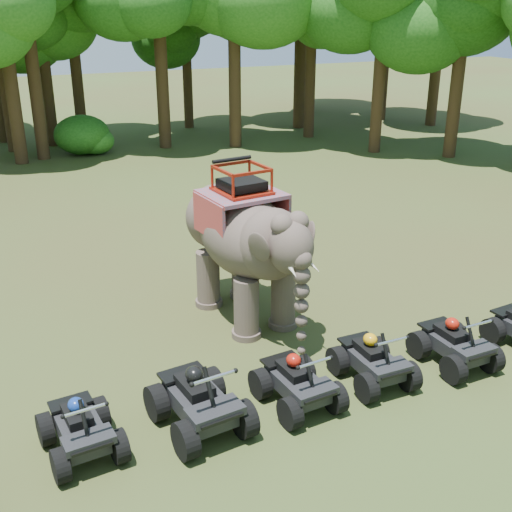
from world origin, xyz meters
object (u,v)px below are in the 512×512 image
object	(u,v)px
elephant	(244,243)
atv_0	(80,422)
atv_1	(199,393)
atv_4	(456,338)
atv_3	(373,354)
atv_2	(297,376)

from	to	relation	value
elephant	atv_0	size ratio (longest dim) A/B	2.74
elephant	atv_1	world-z (taller)	elephant
atv_0	atv_4	distance (m)	7.27
elephant	atv_1	xyz separation A→B (m)	(-2.29, -3.55, -1.12)
atv_4	atv_0	bearing A→B (deg)	175.94
atv_3	atv_4	size ratio (longest dim) A/B	0.99
atv_2	atv_3	bearing A→B (deg)	-2.38
atv_0	atv_3	xyz separation A→B (m)	(5.43, -0.10, 0.01)
elephant	atv_2	size ratio (longest dim) A/B	2.68
elephant	atv_3	size ratio (longest dim) A/B	2.69
atv_2	atv_1	bearing A→B (deg)	171.99
atv_0	atv_3	size ratio (longest dim) A/B	0.98
atv_2	atv_3	size ratio (longest dim) A/B	1.01
atv_1	atv_2	bearing A→B (deg)	-9.71
atv_0	atv_2	bearing A→B (deg)	-9.10
atv_1	atv_2	distance (m)	1.82
elephant	atv_4	world-z (taller)	elephant
elephant	atv_1	bearing A→B (deg)	-130.41
atv_1	atv_4	size ratio (longest dim) A/B	1.14
atv_0	atv_2	distance (m)	3.78
atv_4	atv_3	bearing A→B (deg)	174.02
elephant	atv_3	bearing A→B (deg)	-78.96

